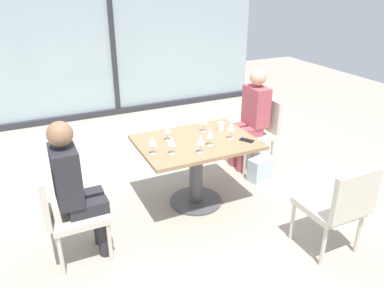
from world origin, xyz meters
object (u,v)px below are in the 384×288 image
(person_side_end, at_px, (75,185))
(wine_glass_4, at_px, (167,128))
(chair_far_right, at_px, (258,128))
(chair_side_end, at_px, (65,209))
(wine_glass_1, at_px, (172,141))
(wine_glass_0, at_px, (200,140))
(person_far_right, at_px, (251,114))
(handbag_0, at_px, (260,169))
(wine_glass_6, at_px, (153,141))
(coffee_cup, at_px, (221,126))
(cell_phone_on_table, at_px, (247,140))
(wine_glass_5, at_px, (231,127))
(wine_glass_2, at_px, (204,120))
(wine_glass_3, at_px, (210,133))
(chair_front_right, at_px, (338,204))
(dining_table_main, at_px, (196,158))

(person_side_end, distance_m, wine_glass_4, 1.10)
(chair_far_right, bearing_deg, chair_side_end, -161.66)
(person_side_end, distance_m, wine_glass_1, 0.94)
(wine_glass_0, bearing_deg, person_far_right, 35.38)
(handbag_0, bearing_deg, wine_glass_1, 179.65)
(person_side_end, bearing_deg, wine_glass_4, 24.31)
(chair_far_right, bearing_deg, person_far_right, -180.00)
(wine_glass_6, relative_size, handbag_0, 0.62)
(chair_side_end, bearing_deg, wine_glass_1, 7.87)
(coffee_cup, bearing_deg, cell_phone_on_table, -73.79)
(wine_glass_1, relative_size, wine_glass_5, 1.00)
(wine_glass_2, distance_m, wine_glass_3, 0.36)
(person_side_end, distance_m, cell_phone_on_table, 1.72)
(wine_glass_6, distance_m, cell_phone_on_table, 0.98)
(chair_front_right, distance_m, wine_glass_3, 1.32)
(chair_side_end, height_order, wine_glass_0, wine_glass_0)
(person_far_right, bearing_deg, dining_table_main, -153.65)
(chair_front_right, distance_m, person_side_end, 2.20)
(wine_glass_4, height_order, wine_glass_6, same)
(wine_glass_2, height_order, wine_glass_3, same)
(wine_glass_4, bearing_deg, wine_glass_6, -135.76)
(coffee_cup, xyz_separation_m, cell_phone_on_table, (0.10, -0.35, -0.04))
(wine_glass_5, bearing_deg, chair_side_end, -172.69)
(chair_front_right, relative_size, wine_glass_3, 4.70)
(person_side_end, xyz_separation_m, wine_glass_3, (1.33, 0.16, 0.16))
(person_far_right, distance_m, cell_phone_on_table, 0.89)
(wine_glass_5, bearing_deg, cell_phone_on_table, -42.80)
(chair_front_right, distance_m, coffee_cup, 1.45)
(wine_glass_6, xyz_separation_m, coffee_cup, (0.86, 0.25, -0.09))
(wine_glass_0, xyz_separation_m, wine_glass_2, (0.27, 0.46, 0.00))
(chair_far_right, bearing_deg, coffee_cup, -154.28)
(wine_glass_3, relative_size, wine_glass_5, 1.00)
(chair_far_right, distance_m, wine_glass_6, 1.75)
(wine_glass_6, height_order, cell_phone_on_table, wine_glass_6)
(chair_side_end, distance_m, wine_glass_3, 1.49)
(cell_phone_on_table, bearing_deg, chair_side_end, 151.38)
(chair_front_right, bearing_deg, person_far_right, 81.58)
(wine_glass_0, distance_m, wine_glass_6, 0.44)
(chair_side_end, relative_size, wine_glass_3, 4.70)
(dining_table_main, bearing_deg, wine_glass_0, -108.08)
(wine_glass_4, xyz_separation_m, coffee_cup, (0.62, 0.01, -0.09))
(chair_side_end, xyz_separation_m, coffee_cup, (1.72, 0.46, 0.28))
(person_side_end, bearing_deg, chair_side_end, 180.00)
(wine_glass_4, height_order, wine_glass_5, same)
(wine_glass_0, xyz_separation_m, coffee_cup, (0.45, 0.41, -0.09))
(person_far_right, relative_size, wine_glass_6, 6.81)
(wine_glass_5, bearing_deg, handbag_0, 21.71)
(person_far_right, bearing_deg, cell_phone_on_table, -126.63)
(wine_glass_3, distance_m, wine_glass_5, 0.28)
(chair_side_end, height_order, cell_phone_on_table, chair_side_end)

